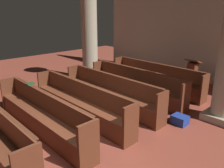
# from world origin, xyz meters

# --- Properties ---
(ground_plane) EXTENTS (19.20, 19.20, 0.00)m
(ground_plane) POSITION_xyz_m (0.00, 0.00, 0.00)
(ground_plane) COLOR brown
(back_wall) EXTENTS (10.00, 0.16, 4.50)m
(back_wall) POSITION_xyz_m (0.00, 6.08, 2.25)
(back_wall) COLOR beige
(back_wall) RESTS_ON ground
(pew_row_0) EXTENTS (3.55, 0.47, 0.90)m
(pew_row_0) POSITION_xyz_m (-0.82, 3.98, 0.48)
(pew_row_0) COLOR brown
(pew_row_0) RESTS_ON ground
(pew_row_1) EXTENTS (3.55, 0.46, 0.90)m
(pew_row_1) POSITION_xyz_m (-0.82, 2.92, 0.48)
(pew_row_1) COLOR brown
(pew_row_1) RESTS_ON ground
(pew_row_2) EXTENTS (3.55, 0.46, 0.90)m
(pew_row_2) POSITION_xyz_m (-0.82, 1.86, 0.48)
(pew_row_2) COLOR brown
(pew_row_2) RESTS_ON ground
(pew_row_3) EXTENTS (3.55, 0.46, 0.90)m
(pew_row_3) POSITION_xyz_m (-0.82, 0.80, 0.48)
(pew_row_3) COLOR brown
(pew_row_3) RESTS_ON ground
(pew_row_4) EXTENTS (3.55, 0.46, 0.90)m
(pew_row_4) POSITION_xyz_m (-0.82, -0.25, 0.48)
(pew_row_4) COLOR brown
(pew_row_4) RESTS_ON ground
(pillar_far_side) EXTENTS (0.85, 0.85, 3.59)m
(pillar_far_side) POSITION_xyz_m (-3.33, 3.13, 1.86)
(pillar_far_side) COLOR #9F967E
(pillar_far_side) RESTS_ON ground
(lectern) EXTENTS (0.48, 0.45, 1.08)m
(lectern) POSITION_xyz_m (0.03, 4.88, 0.45)
(lectern) COLOR #562B1A
(lectern) RESTS_ON ground
(hymn_book) EXTENTS (0.15, 0.19, 0.03)m
(hymn_book) POSITION_xyz_m (-1.68, -0.07, 0.91)
(hymn_book) COLOR #194723
(hymn_book) RESTS_ON pew_row_4
(kneeler_box_blue) EXTENTS (0.36, 0.31, 0.22)m
(kneeler_box_blue) POSITION_xyz_m (1.12, 2.35, 0.11)
(kneeler_box_blue) COLOR navy
(kneeler_box_blue) RESTS_ON ground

